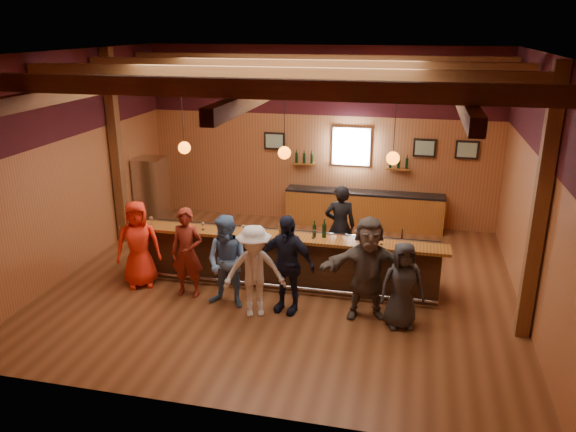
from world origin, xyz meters
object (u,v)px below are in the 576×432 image
at_px(bar_counter, 287,257).
at_px(stainless_fridge, 152,192).
at_px(customer_white, 254,271).
at_px(ice_bucket, 284,230).
at_px(customer_orange, 138,244).
at_px(customer_dark, 402,285).
at_px(bottle_a, 324,230).
at_px(customer_navy, 287,264).
at_px(back_bar_cabinet, 364,209).
at_px(customer_denim, 228,262).
at_px(bartender, 340,226).
at_px(customer_brown, 368,268).
at_px(customer_redvest, 187,253).

height_order(bar_counter, stainless_fridge, stainless_fridge).
distance_m(customer_white, ice_bucket, 1.28).
distance_m(customer_orange, customer_dark, 5.16).
bearing_deg(bottle_a, customer_dark, -35.21).
bearing_deg(customer_white, customer_orange, 146.65).
height_order(customer_orange, customer_navy, customer_navy).
relative_size(customer_orange, ice_bucket, 7.34).
distance_m(customer_navy, ice_bucket, 0.98).
distance_m(bar_counter, customer_dark, 2.68).
distance_m(back_bar_cabinet, customer_denim, 5.25).
bearing_deg(customer_dark, stainless_fridge, 134.09).
xyz_separation_m(stainless_fridge, customer_denim, (3.31, -3.72, -0.02)).
xyz_separation_m(bartender, ice_bucket, (-0.90, -1.32, 0.33)).
relative_size(stainless_fridge, customer_brown, 0.96).
xyz_separation_m(stainless_fridge, customer_redvest, (2.41, -3.47, -0.02)).
relative_size(stainless_fridge, bottle_a, 4.96).
distance_m(bar_counter, back_bar_cabinet, 3.76).
xyz_separation_m(customer_white, customer_dark, (2.56, 0.18, -0.08)).
relative_size(customer_white, bartender, 0.94).
height_order(customer_orange, customer_denim, same).
distance_m(customer_redvest, ice_bucket, 1.90).
relative_size(customer_white, bottle_a, 4.70).
bearing_deg(customer_dark, customer_orange, 159.07).
bearing_deg(customer_orange, customer_navy, -31.79).
bearing_deg(customer_orange, stainless_fridge, 86.61).
xyz_separation_m(customer_brown, ice_bucket, (-1.69, 0.80, 0.29)).
xyz_separation_m(customer_denim, bartender, (1.72, 2.29, 0.03)).
xyz_separation_m(bar_counter, back_bar_cabinet, (1.18, 3.57, -0.05)).
distance_m(customer_white, customer_navy, 0.60).
xyz_separation_m(customer_brown, customer_dark, (0.61, -0.21, -0.17)).
height_order(customer_brown, customer_dark, customer_brown).
relative_size(customer_brown, ice_bucket, 7.85).
xyz_separation_m(customer_white, customer_brown, (1.95, 0.39, 0.09)).
height_order(customer_brown, bottle_a, customer_brown).
height_order(customer_orange, bartender, bartender).
bearing_deg(bar_counter, stainless_fridge, 149.24).
relative_size(stainless_fridge, customer_dark, 1.16).
relative_size(bar_counter, customer_brown, 3.35).
bearing_deg(bartender, bar_counter, 36.56).
distance_m(customer_orange, customer_white, 2.66).
distance_m(customer_orange, customer_denim, 2.06).
xyz_separation_m(stainless_fridge, ice_bucket, (4.13, -2.76, 0.33)).
bearing_deg(back_bar_cabinet, customer_dark, -76.96).
bearing_deg(stainless_fridge, customer_denim, -48.33).
height_order(customer_white, customer_navy, customer_navy).
xyz_separation_m(customer_orange, customer_navy, (3.08, -0.37, 0.04)).
xyz_separation_m(back_bar_cabinet, customer_denim, (-1.99, -4.84, 0.40)).
bearing_deg(customer_dark, customer_denim, 163.62).
distance_m(stainless_fridge, customer_redvest, 4.23).
bearing_deg(customer_navy, customer_dark, 10.26).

